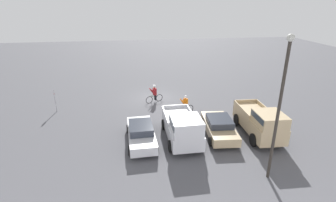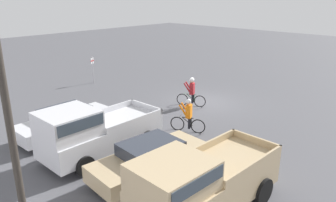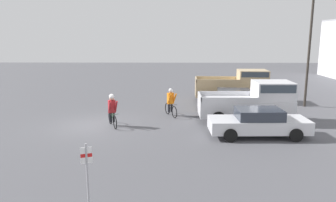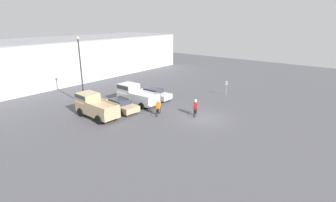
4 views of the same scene
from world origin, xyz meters
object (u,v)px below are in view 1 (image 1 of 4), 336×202
at_px(fire_lane_sign, 55,98).
at_px(lamppost, 280,102).
at_px(pickup_truck_0, 261,121).
at_px(pickup_truck_1, 183,127).
at_px(sedan_1, 141,133).
at_px(cyclist_0, 154,93).
at_px(sedan_0, 219,126).
at_px(cyclist_1, 185,105).

xyz_separation_m(fire_lane_sign, lamppost, (-13.76, 11.25, 3.27)).
relative_size(pickup_truck_0, pickup_truck_1, 1.02).
relative_size(sedan_1, fire_lane_sign, 2.35).
height_order(pickup_truck_1, fire_lane_sign, pickup_truck_1).
distance_m(fire_lane_sign, lamppost, 18.07).
xyz_separation_m(pickup_truck_1, cyclist_0, (1.13, -7.73, -0.23)).
bearing_deg(sedan_1, pickup_truck_1, 171.45).
bearing_deg(fire_lane_sign, sedan_0, 153.82).
bearing_deg(lamppost, cyclist_0, -67.50).
xyz_separation_m(pickup_truck_1, sedan_1, (2.80, -0.42, -0.47)).
distance_m(pickup_truck_0, cyclist_0, 10.31).
bearing_deg(fire_lane_sign, pickup_truck_1, 145.37).
bearing_deg(cyclist_0, sedan_1, 77.08).
bearing_deg(cyclist_0, pickup_truck_0, 130.59).
height_order(pickup_truck_0, fire_lane_sign, pickup_truck_0).
xyz_separation_m(sedan_0, cyclist_1, (1.61, -4.05, 0.16)).
distance_m(sedan_1, fire_lane_sign, 9.51).
xyz_separation_m(sedan_1, cyclist_0, (-1.68, -7.31, 0.23)).
height_order(sedan_0, fire_lane_sign, fire_lane_sign).
bearing_deg(pickup_truck_0, fire_lane_sign, -24.10).
xyz_separation_m(cyclist_0, lamppost, (-5.05, 12.19, 3.57)).
xyz_separation_m(pickup_truck_0, sedan_0, (2.78, -0.68, -0.52)).
bearing_deg(pickup_truck_0, cyclist_1, -47.18).
bearing_deg(pickup_truck_0, lamppost, 69.15).
xyz_separation_m(pickup_truck_0, pickup_truck_1, (5.58, -0.10, -0.04)).
relative_size(pickup_truck_0, cyclist_0, 2.94).
relative_size(cyclist_0, lamppost, 0.23).
bearing_deg(cyclist_0, sedan_0, 118.78).
bearing_deg(sedan_0, fire_lane_sign, -26.18).
xyz_separation_m(pickup_truck_0, sedan_1, (8.38, -0.52, -0.51)).
bearing_deg(sedan_1, sedan_0, -178.36).
bearing_deg(pickup_truck_0, pickup_truck_1, -1.04).
xyz_separation_m(sedan_0, pickup_truck_1, (2.80, 0.58, 0.47)).
relative_size(pickup_truck_1, cyclist_1, 3.01).
xyz_separation_m(pickup_truck_0, cyclist_1, (4.39, -4.74, -0.35)).
distance_m(sedan_0, lamppost, 6.42).
distance_m(pickup_truck_0, lamppost, 5.71).
relative_size(sedan_1, cyclist_0, 2.67).
distance_m(pickup_truck_0, cyclist_1, 6.47).
height_order(sedan_0, sedan_1, sedan_1).
relative_size(pickup_truck_0, lamppost, 0.67).
bearing_deg(fire_lane_sign, cyclist_1, 168.92).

